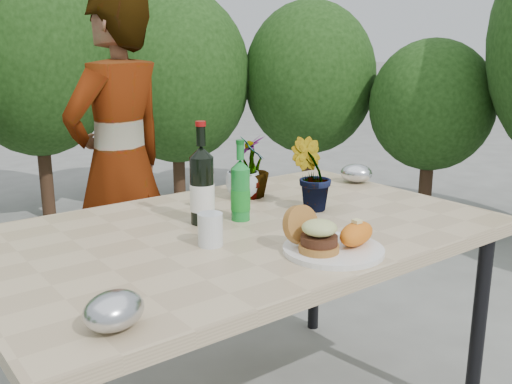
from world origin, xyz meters
TOP-DOWN VIEW (x-y plane):
  - patio_table at (0.00, 0.00)m, footprint 1.60×1.00m
  - shrub_hedge at (0.45, 1.56)m, footprint 6.91×5.03m
  - dinner_plate at (0.07, -0.34)m, footprint 0.28×0.28m
  - burger_stack at (0.01, -0.32)m, footprint 0.11×0.16m
  - sweet_potato at (0.14, -0.36)m, footprint 0.17×0.12m
  - grilled_veg at (0.09, -0.25)m, footprint 0.08×0.05m
  - wine_bottle at (-0.07, 0.11)m, footprint 0.08×0.08m
  - sparkling_water at (0.05, 0.06)m, footprint 0.06×0.06m
  - plastic_cup at (-0.17, -0.09)m, footprint 0.07×0.07m
  - seedling_left at (0.23, 0.25)m, footprint 0.13×0.15m
  - seedling_mid at (0.31, 0.01)m, footprint 0.18×0.18m
  - seedling_right at (0.25, 0.28)m, footprint 0.18×0.18m
  - blue_bowl at (0.22, 0.29)m, footprint 0.17×0.17m
  - foil_packet_left at (-0.59, -0.39)m, footprint 0.16×0.14m
  - foil_packet_right at (0.74, 0.20)m, footprint 0.17×0.17m
  - person at (0.04, 1.00)m, footprint 0.66×0.54m

SIDE VIEW (x-z plane):
  - patio_table at x=0.00m, z-range 0.32..1.07m
  - dinner_plate at x=0.07m, z-range 0.75..0.76m
  - grilled_veg at x=0.09m, z-range 0.76..0.79m
  - person at x=0.04m, z-range 0.00..1.56m
  - foil_packet_left at x=-0.59m, z-range 0.75..0.83m
  - foil_packet_right at x=0.74m, z-range 0.75..0.83m
  - sweet_potato at x=0.14m, z-range 0.77..0.83m
  - plastic_cup at x=-0.17m, z-range 0.75..0.84m
  - blue_bowl at x=0.22m, z-range 0.75..0.85m
  - burger_stack at x=0.01m, z-range 0.75..0.87m
  - sparkling_water at x=0.05m, z-range 0.71..0.98m
  - seedling_right at x=0.25m, z-range 0.75..0.98m
  - seedling_left at x=0.23m, z-range 0.75..0.99m
  - wine_bottle at x=-0.07m, z-range 0.71..1.04m
  - seedling_mid at x=0.31m, z-range 0.75..1.00m
  - shrub_hedge at x=0.45m, z-range 0.02..2.26m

